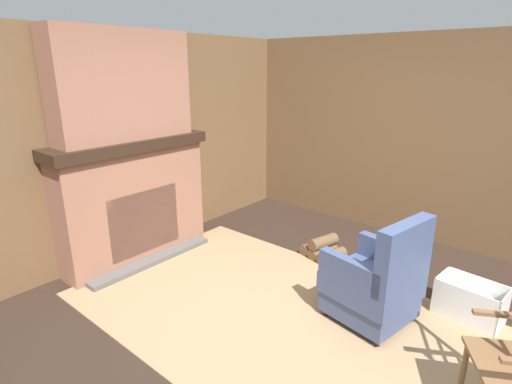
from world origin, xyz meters
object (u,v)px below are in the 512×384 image
Objects in this scene: armchair at (376,283)px; storage_case at (141,130)px; oil_lamp_vase at (104,134)px; laundry_basket at (470,301)px; firewood_stack at (323,249)px.

armchair is 4.18× the size of storage_case.
oil_lamp_vase is 0.42m from storage_case.
oil_lamp_vase is at bearing -156.88° from laundry_basket.
laundry_basket is (1.52, -0.19, 0.07)m from firewood_stack.
storage_case is at bearing 89.98° from oil_lamp_vase.
firewood_stack is at bearing 43.28° from oil_lamp_vase.
storage_case is (-2.54, -0.37, 1.03)m from armchair.
armchair is at bearing 8.23° from storage_case.
oil_lamp_vase reaches higher than firewood_stack.
laundry_basket is 3.63m from oil_lamp_vase.
firewood_stack is 1.53m from laundry_basket.
armchair is 2.86m from oil_lamp_vase.
oil_lamp_vase is at bearing -136.72° from firewood_stack.
storage_case is at bearing -145.63° from firewood_stack.
laundry_basket is 3.49m from storage_case.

